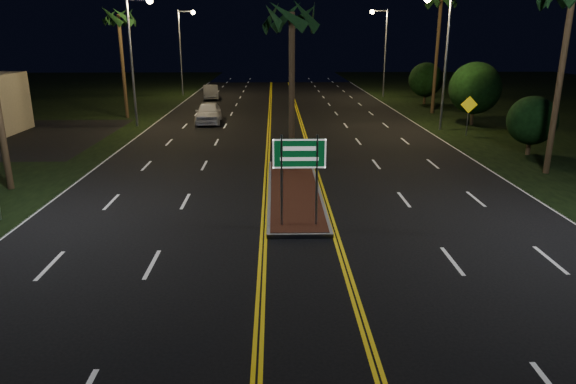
{
  "coord_description": "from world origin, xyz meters",
  "views": [
    {
      "loc": [
        -0.83,
        -14.02,
        6.54
      ],
      "look_at": [
        -0.43,
        1.03,
        1.9
      ],
      "focal_mm": 32.0,
      "sensor_mm": 36.0,
      "label": 1
    }
  ],
  "objects_px": {
    "highway_sign": "(299,162)",
    "palm_left_far": "(118,18)",
    "car_far": "(211,91)",
    "warning_sign": "(469,110)",
    "streetlight_left_mid": "(136,47)",
    "shrub_near": "(532,121)",
    "streetlight_right_mid": "(441,48)",
    "median_island": "(294,191)",
    "palm_median": "(292,17)",
    "streetlight_right_far": "(382,43)",
    "shrub_mid": "(475,88)",
    "streetlight_left_far": "(183,43)",
    "palm_right_far": "(441,1)",
    "shrub_far": "(426,80)",
    "car_near": "(208,111)"
  },
  "relations": [
    {
      "from": "palm_median",
      "to": "shrub_far",
      "type": "bearing_deg",
      "value": 61.58
    },
    {
      "from": "palm_right_far",
      "to": "car_far",
      "type": "relative_size",
      "value": 2.07
    },
    {
      "from": "warning_sign",
      "to": "streetlight_left_far",
      "type": "bearing_deg",
      "value": 134.47
    },
    {
      "from": "palm_left_far",
      "to": "warning_sign",
      "type": "xyz_separation_m",
      "value": [
        24.84,
        -8.33,
        -6.01
      ]
    },
    {
      "from": "highway_sign",
      "to": "shrub_mid",
      "type": "distance_m",
      "value": 25.41
    },
    {
      "from": "shrub_mid",
      "to": "palm_right_far",
      "type": "bearing_deg",
      "value": 101.31
    },
    {
      "from": "palm_median",
      "to": "shrub_mid",
      "type": "bearing_deg",
      "value": 43.96
    },
    {
      "from": "streetlight_left_far",
      "to": "shrub_near",
      "type": "xyz_separation_m",
      "value": [
        24.11,
        -30.0,
        -3.71
      ]
    },
    {
      "from": "highway_sign",
      "to": "streetlight_right_far",
      "type": "bearing_deg",
      "value": 74.85
    },
    {
      "from": "palm_left_far",
      "to": "palm_right_far",
      "type": "relative_size",
      "value": 0.85
    },
    {
      "from": "highway_sign",
      "to": "streetlight_left_far",
      "type": "relative_size",
      "value": 0.36
    },
    {
      "from": "median_island",
      "to": "palm_median",
      "type": "xyz_separation_m",
      "value": [
        0.0,
        3.5,
        7.19
      ]
    },
    {
      "from": "streetlight_right_mid",
      "to": "shrub_near",
      "type": "xyz_separation_m",
      "value": [
        2.89,
        -8.0,
        -3.71
      ]
    },
    {
      "from": "palm_median",
      "to": "shrub_mid",
      "type": "xyz_separation_m",
      "value": [
        14.0,
        13.5,
        -4.55
      ]
    },
    {
      "from": "highway_sign",
      "to": "streetlight_left_mid",
      "type": "distance_m",
      "value": 23.93
    },
    {
      "from": "streetlight_left_far",
      "to": "shrub_mid",
      "type": "bearing_deg",
      "value": -39.1
    },
    {
      "from": "shrub_near",
      "to": "streetlight_left_mid",
      "type": "bearing_deg",
      "value": 157.48
    },
    {
      "from": "palm_right_far",
      "to": "shrub_near",
      "type": "xyz_separation_m",
      "value": [
        0.7,
        -16.0,
        -7.2
      ]
    },
    {
      "from": "highway_sign",
      "to": "shrub_far",
      "type": "distance_m",
      "value": 35.96
    },
    {
      "from": "highway_sign",
      "to": "palm_left_far",
      "type": "distance_m",
      "value": 28.77
    },
    {
      "from": "palm_right_far",
      "to": "warning_sign",
      "type": "xyz_separation_m",
      "value": [
        -0.76,
        -10.33,
        -7.41
      ]
    },
    {
      "from": "palm_left_far",
      "to": "streetlight_right_mid",
      "type": "bearing_deg",
      "value": -14.37
    },
    {
      "from": "car_near",
      "to": "palm_left_far",
      "type": "bearing_deg",
      "value": 156.46
    },
    {
      "from": "palm_right_far",
      "to": "palm_median",
      "type": "bearing_deg",
      "value": -123.28
    },
    {
      "from": "shrub_far",
      "to": "streetlight_right_far",
      "type": "bearing_deg",
      "value": 117.98
    },
    {
      "from": "streetlight_left_mid",
      "to": "warning_sign",
      "type": "distance_m",
      "value": 23.39
    },
    {
      "from": "streetlight_left_far",
      "to": "palm_median",
      "type": "relative_size",
      "value": 1.08
    },
    {
      "from": "streetlight_left_mid",
      "to": "shrub_near",
      "type": "bearing_deg",
      "value": -22.52
    },
    {
      "from": "streetlight_left_mid",
      "to": "shrub_near",
      "type": "distance_m",
      "value": 26.37
    },
    {
      "from": "streetlight_left_far",
      "to": "streetlight_right_mid",
      "type": "relative_size",
      "value": 1.0
    },
    {
      "from": "car_far",
      "to": "warning_sign",
      "type": "relative_size",
      "value": 1.88
    },
    {
      "from": "shrub_mid",
      "to": "shrub_far",
      "type": "distance_m",
      "value": 12.01
    },
    {
      "from": "car_near",
      "to": "streetlight_right_far",
      "type": "bearing_deg",
      "value": 41.9
    },
    {
      "from": "palm_left_far",
      "to": "shrub_near",
      "type": "relative_size",
      "value": 2.67
    },
    {
      "from": "streetlight_right_far",
      "to": "car_near",
      "type": "height_order",
      "value": "streetlight_right_far"
    },
    {
      "from": "median_island",
      "to": "palm_left_far",
      "type": "xyz_separation_m",
      "value": [
        -12.8,
        21.0,
        7.66
      ]
    },
    {
      "from": "shrub_mid",
      "to": "warning_sign",
      "type": "relative_size",
      "value": 1.75
    },
    {
      "from": "streetlight_right_far",
      "to": "car_far",
      "type": "xyz_separation_m",
      "value": [
        -18.12,
        -1.24,
        -4.83
      ]
    },
    {
      "from": "palm_left_far",
      "to": "shrub_mid",
      "type": "bearing_deg",
      "value": -8.49
    },
    {
      "from": "streetlight_left_far",
      "to": "palm_right_far",
      "type": "xyz_separation_m",
      "value": [
        23.41,
        -14.0,
        3.49
      ]
    },
    {
      "from": "streetlight_left_far",
      "to": "shrub_mid",
      "type": "distance_m",
      "value": 31.85
    },
    {
      "from": "streetlight_left_mid",
      "to": "palm_left_far",
      "type": "xyz_separation_m",
      "value": [
        -2.19,
        4.0,
        2.09
      ]
    },
    {
      "from": "shrub_mid",
      "to": "warning_sign",
      "type": "distance_m",
      "value": 4.86
    },
    {
      "from": "median_island",
      "to": "streetlight_right_mid",
      "type": "relative_size",
      "value": 1.14
    },
    {
      "from": "palm_right_far",
      "to": "shrub_mid",
      "type": "bearing_deg",
      "value": -78.69
    },
    {
      "from": "streetlight_right_far",
      "to": "palm_right_far",
      "type": "bearing_deg",
      "value": -79.67
    },
    {
      "from": "streetlight_right_far",
      "to": "shrub_far",
      "type": "bearing_deg",
      "value": -62.02
    },
    {
      "from": "streetlight_right_mid",
      "to": "car_far",
      "type": "distance_m",
      "value": 26.53
    },
    {
      "from": "streetlight_right_mid",
      "to": "streetlight_left_far",
      "type": "bearing_deg",
      "value": 133.97
    },
    {
      "from": "car_far",
      "to": "warning_sign",
      "type": "height_order",
      "value": "warning_sign"
    }
  ]
}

